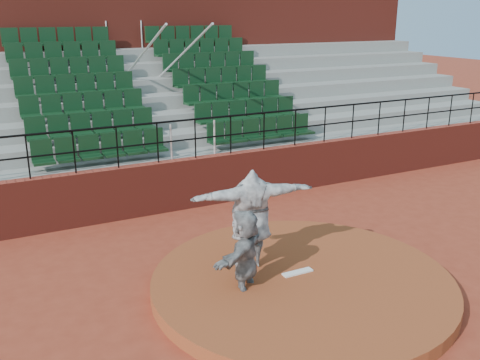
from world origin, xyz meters
name	(u,v)px	position (x,y,z in m)	size (l,w,h in m)	color
ground	(302,289)	(0.00, 0.00, 0.00)	(90.00, 90.00, 0.00)	maroon
pitchers_mound	(302,283)	(0.00, 0.00, 0.12)	(5.50, 5.50, 0.25)	brown
pitching_rubber	(298,272)	(0.00, 0.15, 0.27)	(0.60, 0.15, 0.03)	white
boundary_wall	(196,182)	(0.00, 5.00, 0.65)	(24.00, 0.30, 1.30)	maroon
wall_railing	(195,130)	(0.00, 5.00, 2.03)	(24.04, 0.05, 1.03)	black
seating_deck	(151,127)	(0.00, 8.65, 1.44)	(24.00, 5.97, 4.63)	gray
press_box_facade	(114,50)	(0.00, 12.60, 3.55)	(24.00, 3.00, 7.10)	maroon
pitcher	(251,218)	(-0.61, 0.84, 1.20)	(2.34, 0.64, 1.90)	black
fielder	(244,255)	(-1.09, 0.18, 0.83)	(1.54, 0.49, 1.66)	black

